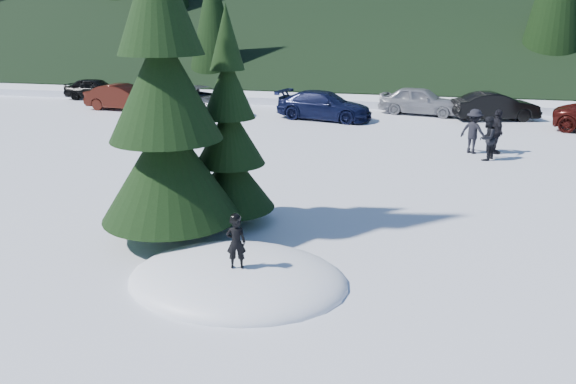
% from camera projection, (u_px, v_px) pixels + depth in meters
% --- Properties ---
extents(ground, '(200.00, 200.00, 0.00)m').
position_uv_depth(ground, '(238.00, 281.00, 11.27)').
color(ground, white).
rests_on(ground, ground).
extents(snow_mound, '(4.48, 3.52, 0.96)m').
position_uv_depth(snow_mound, '(238.00, 281.00, 11.27)').
color(snow_mound, white).
rests_on(snow_mound, ground).
extents(spruce_tall, '(3.20, 3.20, 8.60)m').
position_uv_depth(spruce_tall, '(164.00, 99.00, 12.41)').
color(spruce_tall, black).
rests_on(spruce_tall, ground).
extents(spruce_short, '(2.20, 2.20, 5.37)m').
position_uv_depth(spruce_short, '(230.00, 142.00, 13.86)').
color(spruce_short, black).
rests_on(spruce_short, ground).
extents(child_skier, '(0.42, 0.33, 1.02)m').
position_uv_depth(child_skier, '(236.00, 243.00, 10.61)').
color(child_skier, black).
rests_on(child_skier, snow_mound).
extents(adult_0, '(0.90, 0.97, 1.61)m').
position_uv_depth(adult_0, '(487.00, 138.00, 20.38)').
color(adult_0, black).
rests_on(adult_0, ground).
extents(adult_1, '(0.65, 1.07, 1.69)m').
position_uv_depth(adult_1, '(497.00, 132.00, 21.33)').
color(adult_1, black).
rests_on(adult_1, ground).
extents(adult_2, '(1.26, 1.13, 1.70)m').
position_uv_depth(adult_2, '(474.00, 131.00, 21.39)').
color(adult_2, black).
rests_on(adult_2, ground).
extents(car_0, '(3.96, 1.74, 1.33)m').
position_uv_depth(car_0, '(96.00, 89.00, 34.95)').
color(car_0, black).
rests_on(car_0, ground).
extents(car_1, '(4.36, 1.79, 1.41)m').
position_uv_depth(car_1, '(124.00, 97.00, 31.18)').
color(car_1, '#341009').
rests_on(car_1, ground).
extents(car_2, '(5.90, 4.38, 1.49)m').
position_uv_depth(car_2, '(200.00, 100.00, 29.74)').
color(car_2, '#494C50').
rests_on(car_2, ground).
extents(car_3, '(5.19, 2.98, 1.42)m').
position_uv_depth(car_3, '(324.00, 105.00, 28.32)').
color(car_3, black).
rests_on(car_3, ground).
extents(car_4, '(4.54, 2.58, 1.46)m').
position_uv_depth(car_4, '(420.00, 101.00, 29.76)').
color(car_4, gray).
rests_on(car_4, ground).
extents(car_5, '(4.43, 2.54, 1.38)m').
position_uv_depth(car_5, '(495.00, 106.00, 28.16)').
color(car_5, black).
rests_on(car_5, ground).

